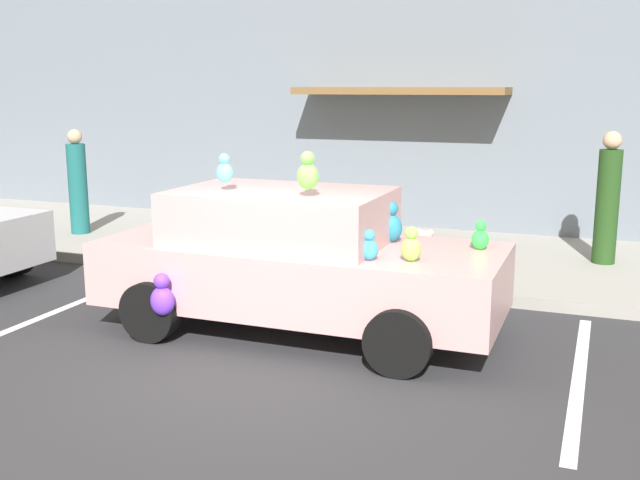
{
  "coord_description": "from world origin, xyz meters",
  "views": [
    {
      "loc": [
        2.91,
        -5.9,
        2.63
      ],
      "look_at": [
        -0.1,
        1.9,
        0.9
      ],
      "focal_mm": 41.92,
      "sensor_mm": 36.0,
      "label": 1
    }
  ],
  "objects": [
    {
      "name": "parking_stripe_front",
      "position": [
        2.81,
        1.0,
        0.0
      ],
      "size": [
        0.12,
        3.6,
        0.01
      ],
      "primitive_type": "cube",
      "color": "silver",
      "rests_on": "ground"
    },
    {
      "name": "storefront_building",
      "position": [
        -0.0,
        7.14,
        3.19
      ],
      "size": [
        24.0,
        1.25,
        6.4
      ],
      "color": "slate",
      "rests_on": "ground"
    },
    {
      "name": "ground_plane",
      "position": [
        0.0,
        0.0,
        0.0
      ],
      "size": [
        60.0,
        60.0,
        0.0
      ],
      "primitive_type": "plane",
      "color": "#2D2D30"
    },
    {
      "name": "plush_covered_car",
      "position": [
        -0.16,
        1.3,
        0.79
      ],
      "size": [
        4.31,
        2.04,
        2.0
      ],
      "color": "#C99897",
      "rests_on": "ground"
    },
    {
      "name": "sidewalk",
      "position": [
        0.0,
        5.0,
        0.07
      ],
      "size": [
        24.0,
        4.0,
        0.15
      ],
      "primitive_type": "cube",
      "color": "gray",
      "rests_on": "ground"
    },
    {
      "name": "pedestrian_near_shopfront",
      "position": [
        2.95,
        5.25,
        1.04
      ],
      "size": [
        0.32,
        0.32,
        1.87
      ],
      "color": "#204117",
      "rests_on": "sidewalk"
    },
    {
      "name": "teddy_bear_on_sidewalk",
      "position": [
        0.7,
        3.71,
        0.43
      ],
      "size": [
        0.32,
        0.27,
        0.61
      ],
      "color": "beige",
      "rests_on": "sidewalk"
    },
    {
      "name": "pedestrian_walking_past",
      "position": [
        -5.47,
        4.36,
        0.99
      ],
      "size": [
        0.32,
        0.32,
        1.77
      ],
      "color": "#1B5F5E",
      "rests_on": "sidewalk"
    },
    {
      "name": "parking_stripe_rear",
      "position": [
        -3.09,
        1.0,
        0.0
      ],
      "size": [
        0.12,
        3.6,
        0.01
      ],
      "primitive_type": "cube",
      "color": "silver",
      "rests_on": "ground"
    }
  ]
}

